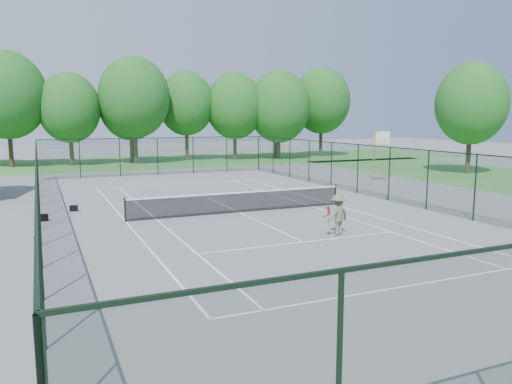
# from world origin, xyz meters

# --- Properties ---
(ground) EXTENTS (140.00, 140.00, 0.00)m
(ground) POSITION_xyz_m (0.00, 0.00, 0.00)
(ground) COLOR slate
(ground) RESTS_ON ground
(grass_far) EXTENTS (80.00, 16.00, 0.01)m
(grass_far) POSITION_xyz_m (0.00, 30.00, 0.01)
(grass_far) COLOR #428838
(grass_far) RESTS_ON ground
(court_lines) EXTENTS (11.05, 23.85, 0.01)m
(court_lines) POSITION_xyz_m (0.00, 0.00, 0.00)
(court_lines) COLOR white
(court_lines) RESTS_ON ground
(tennis_net) EXTENTS (11.08, 0.08, 1.10)m
(tennis_net) POSITION_xyz_m (0.00, 0.00, 0.58)
(tennis_net) COLOR black
(tennis_net) RESTS_ON ground
(fence_enclosure) EXTENTS (18.05, 36.05, 3.02)m
(fence_enclosure) POSITION_xyz_m (0.00, 0.00, 1.56)
(fence_enclosure) COLOR #1C3A25
(fence_enclosure) RESTS_ON ground
(tree_line_far) EXTENTS (39.40, 6.40, 9.70)m
(tree_line_far) POSITION_xyz_m (0.00, 30.00, 5.99)
(tree_line_far) COLOR #402F1F
(tree_line_far) RESTS_ON ground
(basketball_goal) EXTENTS (1.20, 1.43, 3.65)m
(basketball_goal) POSITION_xyz_m (13.68, 7.13, 2.57)
(basketball_goal) COLOR gold
(basketball_goal) RESTS_ON ground
(tree_side) EXTENTS (5.76, 5.76, 9.12)m
(tree_side) POSITION_xyz_m (23.84, 8.47, 5.75)
(tree_side) COLOR #402F1F
(tree_side) RESTS_ON ground
(sports_bag_a) EXTENTS (0.41, 0.27, 0.32)m
(sports_bag_a) POSITION_xyz_m (-8.85, 1.67, 0.16)
(sports_bag_a) COLOR black
(sports_bag_a) RESTS_ON ground
(sports_bag_b) EXTENTS (0.41, 0.30, 0.29)m
(sports_bag_b) POSITION_xyz_m (-7.44, 3.67, 0.15)
(sports_bag_b) COLOR black
(sports_bag_b) RESTS_ON ground
(tennis_player) EXTENTS (1.79, 0.93, 1.64)m
(tennis_player) POSITION_xyz_m (1.81, -5.93, 0.82)
(tennis_player) COLOR #62684C
(tennis_player) RESTS_ON ground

